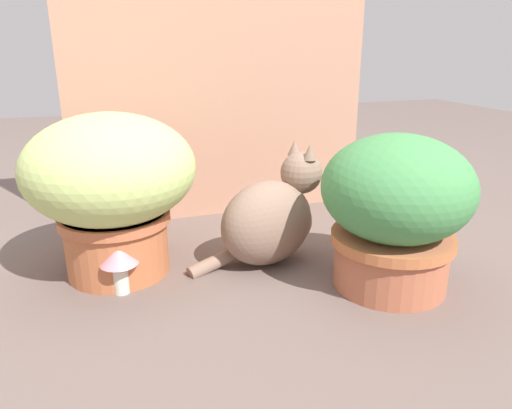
# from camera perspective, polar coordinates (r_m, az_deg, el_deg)

# --- Properties ---
(ground_plane) EXTENTS (6.00, 6.00, 0.00)m
(ground_plane) POSITION_cam_1_polar(r_m,az_deg,el_deg) (1.20, -4.45, -8.67)
(ground_plane) COLOR #62524C
(cardboard_backdrop) EXTENTS (0.96, 0.03, 0.89)m
(cardboard_backdrop) POSITION_cam_1_polar(r_m,az_deg,el_deg) (1.56, -4.01, 14.81)
(cardboard_backdrop) COLOR tan
(cardboard_backdrop) RESTS_ON ground
(grass_planter) EXTENTS (0.40, 0.40, 0.40)m
(grass_planter) POSITION_cam_1_polar(r_m,az_deg,el_deg) (1.20, -16.65, 2.33)
(grass_planter) COLOR #B7643D
(grass_planter) RESTS_ON ground
(leafy_planter) EXTENTS (0.34, 0.34, 0.36)m
(leafy_planter) POSITION_cam_1_polar(r_m,az_deg,el_deg) (1.14, 16.07, -0.37)
(leafy_planter) COLOR #B06143
(leafy_planter) RESTS_ON ground
(cat) EXTENTS (0.39, 0.24, 0.32)m
(cat) POSITION_cam_1_polar(r_m,az_deg,el_deg) (1.25, 1.93, -1.50)
(cat) COLOR #846757
(cat) RESTS_ON ground
(mushroom_ornament_pink) EXTENTS (0.09, 0.09, 0.12)m
(mushroom_ornament_pink) POSITION_cam_1_polar(r_m,az_deg,el_deg) (1.15, -15.81, -6.25)
(mushroom_ornament_pink) COLOR silver
(mushroom_ornament_pink) RESTS_ON ground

